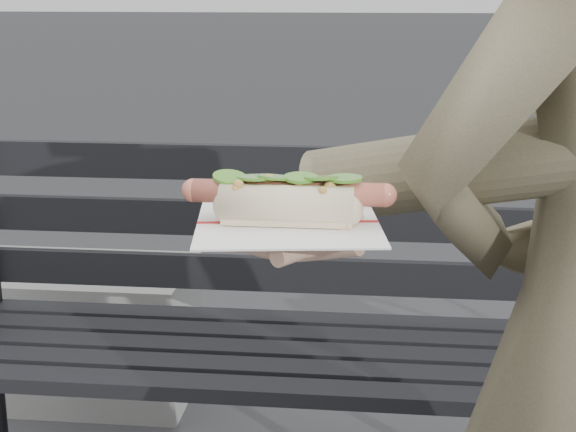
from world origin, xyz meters
name	(u,v)px	position (x,y,z in m)	size (l,w,h in m)	color
park_bench	(255,314)	(-0.09, 0.91, 0.52)	(1.50, 0.44, 0.88)	black
held_hotdog	(464,174)	(0.26, 0.09, 1.01)	(0.62, 0.32, 0.20)	brown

